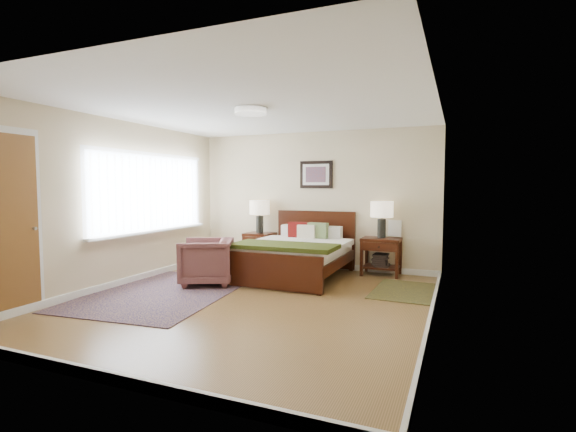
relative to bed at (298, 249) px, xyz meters
The scene contains 18 objects.
floor 1.63m from the bed, 91.91° to the right, with size 5.00×5.00×0.00m, color brown.
back_wall 1.22m from the bed, 93.14° to the left, with size 4.50×0.04×2.50m, color beige.
front_wall 4.13m from the bed, 90.73° to the right, with size 4.50×0.04×2.50m, color beige.
left_wall 2.88m from the bed, 145.95° to the right, with size 0.04×5.00×2.50m, color beige.
right_wall 2.80m from the bed, 35.28° to the right, with size 0.04×5.00×2.50m, color beige.
ceiling 2.55m from the bed, 91.91° to the right, with size 4.50×5.00×0.02m, color white.
window 2.57m from the bed, 159.17° to the right, with size 0.11×2.72×1.32m.
door 4.06m from the bed, 124.63° to the right, with size 0.06×1.00×2.18m.
ceil_fixture 2.52m from the bed, 91.91° to the right, with size 0.44×0.44×0.08m.
bed is the anchor object (origin of this frame).
wall_art 1.54m from the bed, 89.96° to the left, with size 0.62×0.05×0.50m.
nightstand_left 1.26m from the bed, 146.64° to the left, with size 0.52×0.47×0.62m.
nightstand_right 1.43m from the bed, 29.56° to the left, with size 0.64×0.48×0.63m.
lamp_left 1.40m from the bed, 145.84° to the left, with size 0.38×0.38×0.61m.
lamp_right 1.55m from the bed, 30.00° to the left, with size 0.38×0.38×0.61m.
armchair 1.50m from the bed, 138.60° to the right, with size 0.76×0.78×0.71m, color brown.
rug_persian 2.23m from the bed, 130.07° to the right, with size 1.84×2.60×0.01m, color #0B0B39.
rug_navy 1.83m from the bed, ahead, with size 0.85×1.27×0.01m, color black.
Camera 1 is at (2.49, -4.80, 1.50)m, focal length 26.00 mm.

